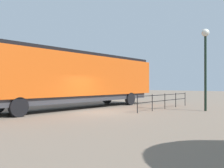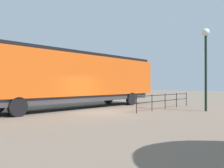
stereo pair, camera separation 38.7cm
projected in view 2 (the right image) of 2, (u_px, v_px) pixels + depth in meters
name	position (u px, v px, depth m)	size (l,w,h in m)	color
ground_plane	(99.00, 112.00, 15.77)	(120.00, 120.00, 0.00)	#756656
locomotive	(80.00, 77.00, 18.74)	(3.00, 16.36, 4.19)	#D15114
lamp_post	(206.00, 52.00, 16.43)	(0.52, 0.52, 5.59)	black
platform_fence	(165.00, 99.00, 17.87)	(0.05, 7.24, 1.13)	black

